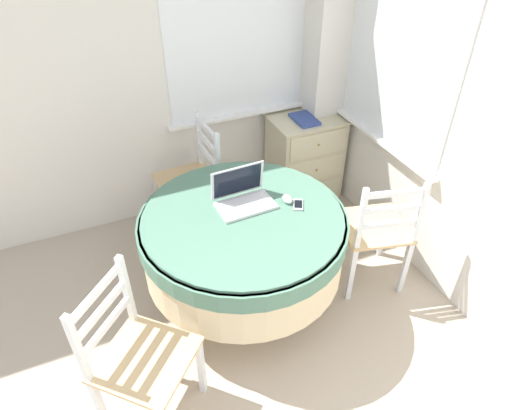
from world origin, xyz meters
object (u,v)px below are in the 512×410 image
computer_mouse (287,199)px  corner_cabinet (304,157)px  dining_chair_near_back_window (193,180)px  round_dining_table (243,238)px  dining_chair_camera_near (138,356)px  book_on_cabinet (304,119)px  dining_chair_near_right_window (376,230)px  laptop (243,197)px  cell_phone (298,205)px

computer_mouse → corner_cabinet: size_ratio=0.11×
dining_chair_near_back_window → round_dining_table: bearing=-86.4°
dining_chair_camera_near → round_dining_table: bearing=32.6°
book_on_cabinet → dining_chair_near_back_window: bearing=-176.6°
round_dining_table → dining_chair_near_right_window: 0.90m
round_dining_table → laptop: bearing=67.6°
cell_phone → book_on_cabinet: (0.58, 1.00, -0.01)m
round_dining_table → corner_cabinet: round_dining_table is taller
dining_chair_camera_near → corner_cabinet: bearing=40.3°
computer_mouse → corner_cabinet: (0.67, 0.97, -0.40)m
computer_mouse → dining_chair_near_right_window: (0.58, -0.17, -0.31)m
laptop → dining_chair_near_back_window: bearing=97.3°
round_dining_table → computer_mouse: computer_mouse is taller
dining_chair_near_back_window → corner_cabinet: bearing=4.8°
dining_chair_near_back_window → book_on_cabinet: 1.02m
round_dining_table → cell_phone: cell_phone is taller
computer_mouse → dining_chair_camera_near: bearing=-154.7°
corner_cabinet → dining_chair_camera_near: bearing=-139.7°
dining_chair_camera_near → computer_mouse: bearing=25.3°
dining_chair_near_back_window → corner_cabinet: (1.02, 0.09, -0.09)m
dining_chair_near_back_window → book_on_cabinet: (0.98, 0.06, 0.29)m
laptop → corner_cabinet: laptop is taller
dining_chair_near_back_window → book_on_cabinet: bearing=3.4°
laptop → computer_mouse: (0.25, -0.10, -0.03)m
computer_mouse → dining_chair_camera_near: (-1.06, -0.50, -0.31)m
cell_phone → dining_chair_camera_near: 1.23m
corner_cabinet → book_on_cabinet: (-0.04, -0.03, 0.38)m
round_dining_table → laptop: 0.25m
laptop → dining_chair_camera_near: 1.06m
round_dining_table → dining_chair_near_right_window: size_ratio=1.36×
round_dining_table → dining_chair_near_back_window: dining_chair_near_back_window is taller
round_dining_table → book_on_cabinet: 1.34m
laptop → dining_chair_camera_near: (-0.81, -0.60, -0.34)m
cell_phone → dining_chair_camera_near: (-1.11, -0.44, -0.30)m
laptop → computer_mouse: bearing=-20.8°
cell_phone → dining_chair_camera_near: size_ratio=0.13×
dining_chair_near_back_window → book_on_cabinet: dining_chair_near_back_window is taller
dining_chair_near_back_window → dining_chair_camera_near: (-0.71, -1.38, 0.00)m
round_dining_table → corner_cabinet: size_ratio=1.70×
laptop → book_on_cabinet: bearing=43.8°
cell_phone → book_on_cabinet: cell_phone is taller
computer_mouse → book_on_cabinet: 1.13m
dining_chair_near_back_window → dining_chair_camera_near: 1.56m
laptop → computer_mouse: laptop is taller
round_dining_table → dining_chair_camera_near: dining_chair_camera_near is taller
computer_mouse → dining_chair_near_back_window: 1.00m
round_dining_table → cell_phone: size_ratio=10.09×
dining_chair_camera_near → cell_phone: bearing=21.9°
laptop → corner_cabinet: bearing=43.4°
computer_mouse → dining_chair_near_back_window: dining_chair_near_back_window is taller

